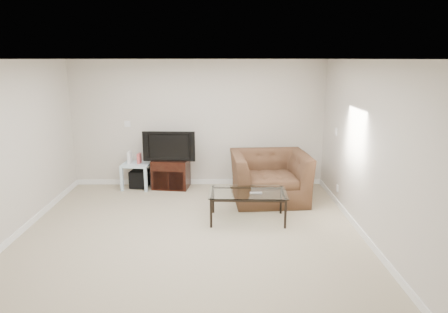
{
  "coord_description": "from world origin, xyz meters",
  "views": [
    {
      "loc": [
        0.44,
        -5.33,
        2.51
      ],
      "look_at": [
        0.5,
        1.2,
        0.9
      ],
      "focal_mm": 32.0,
      "sensor_mm": 36.0,
      "label": 1
    }
  ],
  "objects_px": {
    "tv_stand": "(171,173)",
    "recliner": "(270,169)",
    "television": "(170,145)",
    "subwoofer": "(139,179)",
    "side_table": "(137,175)",
    "coffee_table": "(248,206)"
  },
  "relations": [
    {
      "from": "side_table",
      "to": "subwoofer",
      "type": "relative_size",
      "value": 1.6
    },
    {
      "from": "recliner",
      "to": "coffee_table",
      "type": "xyz_separation_m",
      "value": [
        -0.46,
        -0.94,
        -0.35
      ]
    },
    {
      "from": "recliner",
      "to": "coffee_table",
      "type": "bearing_deg",
      "value": -119.67
    },
    {
      "from": "tv_stand",
      "to": "recliner",
      "type": "relative_size",
      "value": 0.52
    },
    {
      "from": "side_table",
      "to": "coffee_table",
      "type": "relative_size",
      "value": 0.44
    },
    {
      "from": "coffee_table",
      "to": "television",
      "type": "bearing_deg",
      "value": 130.66
    },
    {
      "from": "recliner",
      "to": "coffee_table",
      "type": "relative_size",
      "value": 1.11
    },
    {
      "from": "recliner",
      "to": "television",
      "type": "bearing_deg",
      "value": 155.47
    },
    {
      "from": "television",
      "to": "side_table",
      "type": "distance_m",
      "value": 0.91
    },
    {
      "from": "subwoofer",
      "to": "recliner",
      "type": "height_order",
      "value": "recliner"
    },
    {
      "from": "side_table",
      "to": "recliner",
      "type": "relative_size",
      "value": 0.39
    },
    {
      "from": "side_table",
      "to": "coffee_table",
      "type": "bearing_deg",
      "value": -38.83
    },
    {
      "from": "recliner",
      "to": "coffee_table",
      "type": "height_order",
      "value": "recliner"
    },
    {
      "from": "tv_stand",
      "to": "subwoofer",
      "type": "bearing_deg",
      "value": -174.2
    },
    {
      "from": "television",
      "to": "recliner",
      "type": "relative_size",
      "value": 0.7
    },
    {
      "from": "tv_stand",
      "to": "coffee_table",
      "type": "distance_m",
      "value": 2.19
    },
    {
      "from": "subwoofer",
      "to": "coffee_table",
      "type": "bearing_deg",
      "value": -39.59
    },
    {
      "from": "side_table",
      "to": "coffee_table",
      "type": "height_order",
      "value": "side_table"
    },
    {
      "from": "tv_stand",
      "to": "recliner",
      "type": "xyz_separation_m",
      "value": [
        1.87,
        -0.73,
        0.3
      ]
    },
    {
      "from": "side_table",
      "to": "tv_stand",
      "type": "bearing_deg",
      "value": 0.0
    },
    {
      "from": "tv_stand",
      "to": "subwoofer",
      "type": "relative_size",
      "value": 2.1
    },
    {
      "from": "tv_stand",
      "to": "television",
      "type": "bearing_deg",
      "value": -90.0
    }
  ]
}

